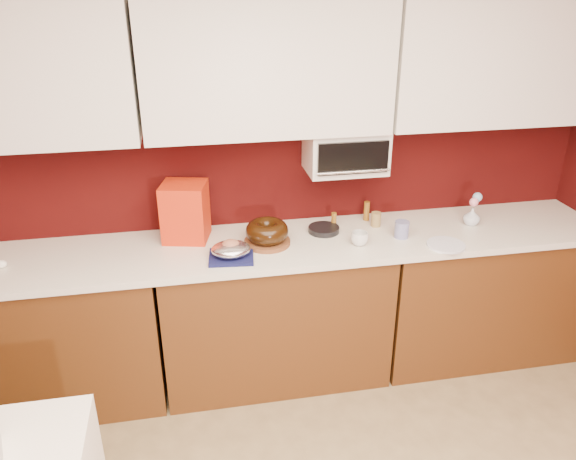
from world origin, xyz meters
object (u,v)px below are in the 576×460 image
at_px(bundt_cake, 267,231).
at_px(blue_jar, 402,229).
at_px(pandoro_box, 185,212).
at_px(flower_vase, 472,215).
at_px(toaster_oven, 345,150).
at_px(foil_ham_nest, 231,249).
at_px(coffee_mug, 360,237).

relative_size(bundt_cake, blue_jar, 2.46).
bearing_deg(pandoro_box, blue_jar, 3.32).
bearing_deg(flower_vase, toaster_oven, 169.96).
relative_size(toaster_oven, foil_ham_nest, 2.12).
xyz_separation_m(coffee_mug, blue_jar, (0.27, 0.05, 0.00)).
distance_m(bundt_cake, pandoro_box, 0.48).
xyz_separation_m(toaster_oven, foil_ham_nest, (-0.71, -0.31, -0.42)).
xyz_separation_m(bundt_cake, blue_jar, (0.78, -0.06, -0.03)).
bearing_deg(blue_jar, pandoro_box, 169.87).
xyz_separation_m(foil_ham_nest, coffee_mug, (0.73, 0.03, -0.01)).
bearing_deg(toaster_oven, coffee_mug, -85.58).
relative_size(coffee_mug, flower_vase, 0.78).
relative_size(coffee_mug, blue_jar, 0.95).
xyz_separation_m(bundt_cake, coffee_mug, (0.51, -0.11, -0.03)).
bearing_deg(flower_vase, foil_ham_nest, -173.32).
distance_m(pandoro_box, flower_vase, 1.72).
height_order(pandoro_box, coffee_mug, pandoro_box).
distance_m(foil_ham_nest, blue_jar, 1.00).
height_order(toaster_oven, pandoro_box, toaster_oven).
height_order(coffee_mug, blue_jar, blue_jar).
relative_size(bundt_cake, pandoro_box, 0.72).
bearing_deg(blue_jar, flower_vase, 10.64).
bearing_deg(flower_vase, bundt_cake, -178.46).
bearing_deg(blue_jar, coffee_mug, -168.99).
bearing_deg(coffee_mug, toaster_oven, 94.42).
distance_m(foil_ham_nest, pandoro_box, 0.39).
relative_size(foil_ham_nest, flower_vase, 1.75).
distance_m(pandoro_box, blue_jar, 1.25).
relative_size(pandoro_box, flower_vase, 2.77).
bearing_deg(flower_vase, blue_jar, -169.36).
bearing_deg(bundt_cake, pandoro_box, 160.00).
relative_size(foil_ham_nest, coffee_mug, 2.26).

